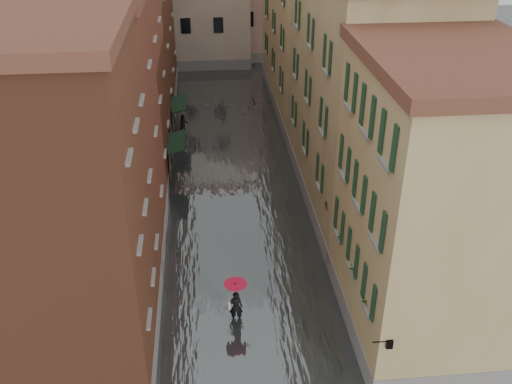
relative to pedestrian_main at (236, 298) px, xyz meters
name	(u,v)px	position (x,y,z in m)	size (l,w,h in m)	color
ground	(250,303)	(0.68, 1.12, -1.30)	(120.00, 120.00, 0.00)	#515154
floodwater	(233,169)	(0.68, 14.12, -1.20)	(10.00, 60.00, 0.20)	#414648
building_left_near	(59,213)	(-6.32, -0.88, 5.20)	(6.00, 8.00, 13.00)	brown
building_left_mid	(102,107)	(-6.32, 10.12, 4.95)	(6.00, 14.00, 12.50)	brown
building_left_far	(129,24)	(-6.32, 25.12, 5.70)	(6.00, 16.00, 14.00)	brown
building_right_near	(434,211)	(7.68, -0.88, 4.45)	(6.00, 8.00, 11.50)	#A37F54
building_right_mid	(362,94)	(7.68, 10.12, 5.20)	(6.00, 14.00, 13.00)	tan
building_right_far	(312,36)	(7.68, 25.12, 4.45)	(6.00, 16.00, 11.50)	#A37F54
awning_near	(176,143)	(-2.80, 13.42, 1.18)	(1.09, 3.19, 2.80)	black
awning_far	(178,104)	(-2.80, 20.01, 1.18)	(1.09, 3.32, 2.80)	black
wall_lantern	(389,343)	(5.01, -4.88, 1.71)	(0.71, 0.22, 0.35)	black
window_planters	(348,245)	(4.80, 0.32, 2.21)	(0.59, 7.92, 0.84)	brown
pedestrian_main	(236,298)	(0.00, 0.00, 0.00)	(1.01, 1.01, 2.06)	black
pedestrian_far	(183,124)	(-2.56, 20.57, -0.58)	(0.70, 0.54, 1.43)	black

